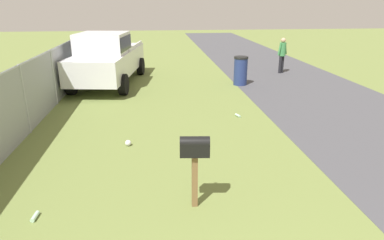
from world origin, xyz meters
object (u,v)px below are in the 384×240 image
(trash_bin, at_px, (241,71))
(mailbox, at_px, (195,152))
(pedestrian, at_px, (282,53))
(pickup_truck, at_px, (107,57))

(trash_bin, bearing_deg, mailbox, 161.13)
(mailbox, bearing_deg, trash_bin, -13.22)
(mailbox, height_order, pedestrian, pedestrian)
(mailbox, xyz_separation_m, pedestrian, (10.40, -5.33, -0.04))
(pickup_truck, xyz_separation_m, pedestrian, (1.44, -7.78, -0.17))
(mailbox, bearing_deg, pickup_truck, 20.98)
(pickup_truck, distance_m, trash_bin, 5.36)
(pickup_truck, xyz_separation_m, trash_bin, (-0.68, -5.29, -0.53))
(mailbox, distance_m, pedestrian, 11.69)
(mailbox, distance_m, pickup_truck, 9.30)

